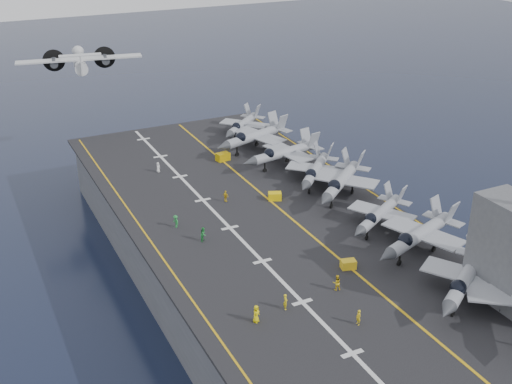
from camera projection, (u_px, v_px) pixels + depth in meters
name	position (u px, v px, depth m)	size (l,w,h in m)	color
ground	(268.00, 281.00, 95.30)	(500.00, 500.00, 0.00)	#142135
hull	(268.00, 252.00, 93.21)	(36.00, 90.00, 10.00)	#56595E
flight_deck	(268.00, 220.00, 91.04)	(38.00, 92.00, 0.40)	black
foul_line	(287.00, 215.00, 92.16)	(0.35, 90.00, 0.02)	gold
landing_centerline	(230.00, 228.00, 88.54)	(0.50, 90.00, 0.02)	silver
deck_edge_port	(153.00, 245.00, 84.13)	(0.25, 90.00, 0.02)	gold
deck_edge_stbd	(375.00, 195.00, 98.38)	(0.25, 90.00, 0.02)	gold
fighter_jet_1	(466.00, 277.00, 72.16)	(18.54, 16.92, 5.36)	#949EA5
fighter_jet_2	(420.00, 233.00, 81.33)	(18.41, 15.22, 5.48)	gray
fighter_jet_3	(380.00, 213.00, 87.46)	(16.43, 14.71, 4.76)	#9299A1
fighter_jet_4	(341.00, 180.00, 96.79)	(19.01, 18.25, 5.52)	#9CA6AD
fighter_jet_5	(316.00, 169.00, 101.35)	(16.93, 16.97, 4.99)	gray
fighter_jet_6	(285.00, 152.00, 107.85)	(16.75, 12.66, 5.28)	#A1A8B1
fighter_jet_7	(255.00, 135.00, 114.95)	(18.55, 15.11, 5.57)	#969DA4
fighter_jet_8	(243.00, 124.00, 122.01)	(16.37, 16.03, 4.78)	gray
tow_cart_a	(348.00, 264.00, 78.72)	(2.06, 1.59, 1.09)	yellow
tow_cart_b	(275.00, 196.00, 96.60)	(2.28, 1.92, 1.17)	yellow
tow_cart_c	(223.00, 157.00, 111.10)	(2.47, 1.82, 1.36)	#BF9906
crew_0	(256.00, 314.00, 68.51)	(1.47, 1.35, 2.04)	yellow
crew_1	(285.00, 302.00, 70.71)	(1.11, 1.34, 1.91)	yellow
crew_2	(204.00, 234.00, 84.84)	(1.39, 1.42, 1.99)	green
crew_3	(176.00, 221.00, 88.37)	(0.93, 1.22, 1.82)	#228638
crew_4	(226.00, 196.00, 95.85)	(1.11, 1.28, 1.79)	yellow
crew_5	(158.00, 167.00, 106.30)	(1.19, 1.21, 1.70)	white
crew_6	(358.00, 317.00, 68.14)	(0.72, 1.08, 1.79)	yellow
crew_7	(337.00, 283.00, 74.17)	(1.33, 1.05, 1.96)	yellow
transport_plane	(81.00, 66.00, 126.01)	(26.38, 20.13, 5.67)	white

